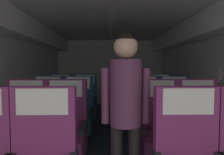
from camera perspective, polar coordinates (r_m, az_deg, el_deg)
name	(u,v)px	position (r m, az deg, el deg)	size (l,w,h in m)	color
ground	(112,144)	(3.22, -0.08, -19.66)	(3.68, 6.76, 0.02)	#2D3342
fuselage_shell	(112,48)	(3.25, -0.15, 8.96)	(3.56, 6.41, 2.18)	silver
seat_b_left_window	(24,134)	(2.49, -25.44, -15.26)	(0.52, 0.50, 1.09)	#38383D
seat_b_left_aisle	(65,133)	(2.34, -14.29, -16.26)	(0.52, 0.50, 1.09)	#38383D
seat_b_right_aisle	(201,132)	(2.54, 25.52, -14.87)	(0.52, 0.50, 1.09)	#38383D
seat_b_right_window	(160,133)	(2.36, 14.44, -16.11)	(0.52, 0.50, 1.09)	#38383D
seat_c_left_window	(47,115)	(3.25, -19.36, -10.80)	(0.52, 0.50, 1.09)	#38383D
seat_c_left_aisle	(78,115)	(3.12, -10.53, -11.24)	(0.52, 0.50, 1.09)	#38383D
seat_c_right_aisle	(176,115)	(3.27, 18.91, -10.69)	(0.52, 0.50, 1.09)	#38383D
seat_c_right_window	(145,114)	(3.15, 10.19, -11.08)	(0.52, 0.50, 1.09)	#38383D
seat_d_left_window	(60,105)	(4.03, -15.62, -8.00)	(0.52, 0.50, 1.09)	#38383D
seat_d_left_aisle	(85,104)	(3.95, -8.40, -8.13)	(0.52, 0.50, 1.09)	#38383D
seat_d_right_aisle	(161,104)	(4.08, 14.67, -7.86)	(0.52, 0.50, 1.09)	#38383D
seat_d_right_window	(137,104)	(3.96, 7.76, -8.11)	(0.52, 0.50, 1.09)	#38383D
flight_attendant	(126,100)	(1.65, 4.18, -7.01)	(0.43, 0.28, 1.55)	black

